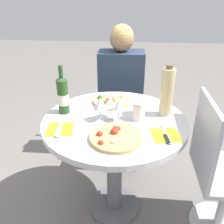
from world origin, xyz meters
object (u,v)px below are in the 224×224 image
Objects in this scene: chair_behind_diner at (121,105)px; chair_empty_side at (220,173)px; dining_table at (115,139)px; seated_diner at (121,103)px; pizza_large at (116,137)px; tall_carafe at (167,92)px; wine_bottle at (63,95)px.

chair_behind_diner is 1.13m from chair_empty_side.
dining_table is 0.74× the size of seated_diner.
dining_table is at bearing 95.45° from pizza_large.
chair_empty_side is at bearing -28.58° from tall_carafe.
chair_behind_diner is 0.18m from seated_diner.
chair_behind_diner is at bearing 113.20° from tall_carafe.
pizza_large is at bearing -84.55° from dining_table.
pizza_large is 0.45m from tall_carafe.
chair_behind_diner is at bearing 89.84° from dining_table.
chair_empty_side is (0.66, -0.10, -0.15)m from dining_table.
seated_diner reaches higher than tall_carafe.
pizza_large is at bearing -79.59° from chair_empty_side.
chair_empty_side is 3.00× the size of wine_bottle.
dining_table is 0.45m from tall_carafe.
wine_bottle is at bearing 141.24° from pizza_large.
chair_behind_diner is 0.77× the size of seated_diner.
tall_carafe is (-0.35, 0.19, 0.45)m from chair_empty_side.
chair_behind_diner is at bearing -90.00° from seated_diner.
tall_carafe is (0.31, -0.58, 0.36)m from seated_diner.
seated_diner is at bearing 91.18° from pizza_large.
seated_diner reaches higher than chair_behind_diner.
seated_diner is (-0.00, -0.15, 0.09)m from chair_behind_diner.
pizza_large is (-0.64, -0.12, 0.31)m from chair_empty_side.
pizza_large is (0.02, -1.03, 0.31)m from chair_behind_diner.
chair_empty_side reaches higher than dining_table.
seated_diner is 1.29× the size of chair_empty_side.
chair_behind_diner is 2.87× the size of tall_carafe.
chair_empty_side is at bearing 130.76° from seated_diner.
chair_empty_side is at bearing -9.53° from wine_bottle.
wine_bottle is (-1.00, 0.17, 0.41)m from chair_empty_side.
chair_behind_diner reaches higher than pizza_large.
chair_empty_side is 0.72m from pizza_large.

